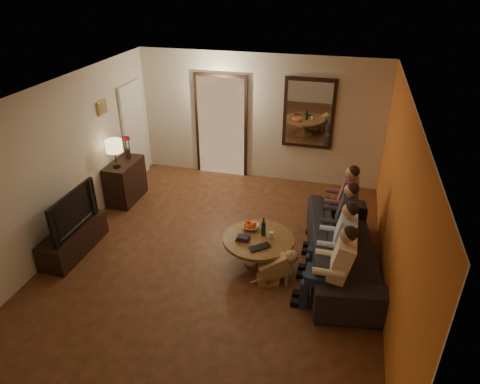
% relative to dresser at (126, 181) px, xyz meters
% --- Properties ---
extents(floor, '(5.00, 6.00, 0.01)m').
position_rel_dresser_xyz_m(floor, '(2.25, -1.35, -0.39)').
color(floor, '#412A11').
rests_on(floor, ground).
extents(ceiling, '(5.00, 6.00, 0.01)m').
position_rel_dresser_xyz_m(ceiling, '(2.25, -1.35, 2.21)').
color(ceiling, white).
rests_on(ceiling, back_wall).
extents(back_wall, '(5.00, 0.02, 2.60)m').
position_rel_dresser_xyz_m(back_wall, '(2.25, 1.65, 0.91)').
color(back_wall, beige).
rests_on(back_wall, floor).
extents(front_wall, '(5.00, 0.02, 2.60)m').
position_rel_dresser_xyz_m(front_wall, '(2.25, -4.35, 0.91)').
color(front_wall, beige).
rests_on(front_wall, floor).
extents(left_wall, '(0.02, 6.00, 2.60)m').
position_rel_dresser_xyz_m(left_wall, '(-0.25, -1.35, 0.91)').
color(left_wall, beige).
rests_on(left_wall, floor).
extents(right_wall, '(0.02, 6.00, 2.60)m').
position_rel_dresser_xyz_m(right_wall, '(4.75, -1.35, 0.91)').
color(right_wall, beige).
rests_on(right_wall, floor).
extents(orange_accent, '(0.01, 6.00, 2.60)m').
position_rel_dresser_xyz_m(orange_accent, '(4.74, -1.35, 0.91)').
color(orange_accent, orange).
rests_on(orange_accent, right_wall).
extents(kitchen_doorway, '(1.00, 0.06, 2.10)m').
position_rel_dresser_xyz_m(kitchen_doorway, '(1.45, 1.63, 0.66)').
color(kitchen_doorway, '#FFE0A5').
rests_on(kitchen_doorway, floor).
extents(door_trim, '(1.12, 0.04, 2.22)m').
position_rel_dresser_xyz_m(door_trim, '(1.45, 1.62, 0.66)').
color(door_trim, black).
rests_on(door_trim, floor).
extents(fridge_glimpse, '(0.45, 0.03, 1.70)m').
position_rel_dresser_xyz_m(fridge_glimpse, '(1.70, 1.63, 0.51)').
color(fridge_glimpse, silver).
rests_on(fridge_glimpse, floor).
extents(mirror_frame, '(1.00, 0.05, 1.40)m').
position_rel_dresser_xyz_m(mirror_frame, '(3.25, 1.61, 1.11)').
color(mirror_frame, black).
rests_on(mirror_frame, back_wall).
extents(mirror_glass, '(0.86, 0.02, 1.26)m').
position_rel_dresser_xyz_m(mirror_glass, '(3.25, 1.58, 1.11)').
color(mirror_glass, white).
rests_on(mirror_glass, back_wall).
extents(white_door, '(0.06, 0.85, 2.04)m').
position_rel_dresser_xyz_m(white_door, '(-0.21, 0.95, 0.63)').
color(white_door, white).
rests_on(white_door, floor).
extents(framed_art, '(0.03, 0.28, 0.24)m').
position_rel_dresser_xyz_m(framed_art, '(-0.22, -0.05, 1.46)').
color(framed_art, '#B28C33').
rests_on(framed_art, left_wall).
extents(art_canvas, '(0.01, 0.22, 0.18)m').
position_rel_dresser_xyz_m(art_canvas, '(-0.21, -0.05, 1.46)').
color(art_canvas, brown).
rests_on(art_canvas, left_wall).
extents(dresser, '(0.45, 0.88, 0.79)m').
position_rel_dresser_xyz_m(dresser, '(0.00, 0.00, 0.00)').
color(dresser, black).
rests_on(dresser, floor).
extents(table_lamp, '(0.30, 0.30, 0.54)m').
position_rel_dresser_xyz_m(table_lamp, '(0.00, -0.22, 0.66)').
color(table_lamp, beige).
rests_on(table_lamp, dresser).
extents(flower_vase, '(0.14, 0.14, 0.44)m').
position_rel_dresser_xyz_m(flower_vase, '(0.00, 0.22, 0.61)').
color(flower_vase, '#B11229').
rests_on(flower_vase, dresser).
extents(tv_stand, '(0.45, 1.28, 0.43)m').
position_rel_dresser_xyz_m(tv_stand, '(0.00, -1.77, -0.18)').
color(tv_stand, black).
rests_on(tv_stand, floor).
extents(tv, '(1.13, 0.15, 0.65)m').
position_rel_dresser_xyz_m(tv, '(0.00, -1.77, 0.36)').
color(tv, black).
rests_on(tv, tv_stand).
extents(sofa, '(2.62, 1.34, 0.73)m').
position_rel_dresser_xyz_m(sofa, '(4.16, -1.13, -0.03)').
color(sofa, black).
rests_on(sofa, floor).
extents(person_a, '(0.60, 0.40, 1.20)m').
position_rel_dresser_xyz_m(person_a, '(4.06, -2.03, 0.21)').
color(person_a, tan).
rests_on(person_a, sofa).
extents(person_b, '(0.60, 0.40, 1.20)m').
position_rel_dresser_xyz_m(person_b, '(4.06, -1.43, 0.21)').
color(person_b, tan).
rests_on(person_b, sofa).
extents(person_c, '(0.60, 0.40, 1.20)m').
position_rel_dresser_xyz_m(person_c, '(4.06, -0.83, 0.21)').
color(person_c, tan).
rests_on(person_c, sofa).
extents(person_d, '(0.60, 0.40, 1.20)m').
position_rel_dresser_xyz_m(person_d, '(4.06, -0.23, 0.21)').
color(person_d, tan).
rests_on(person_d, sofa).
extents(dog, '(0.61, 0.43, 0.56)m').
position_rel_dresser_xyz_m(dog, '(3.24, -1.72, -0.11)').
color(dog, tan).
rests_on(dog, floor).
extents(coffee_table, '(1.31, 1.31, 0.45)m').
position_rel_dresser_xyz_m(coffee_table, '(2.91, -1.32, -0.17)').
color(coffee_table, brown).
rests_on(coffee_table, floor).
extents(bowl, '(0.26, 0.26, 0.06)m').
position_rel_dresser_xyz_m(bowl, '(2.73, -1.10, 0.09)').
color(bowl, white).
rests_on(bowl, coffee_table).
extents(oranges, '(0.20, 0.20, 0.08)m').
position_rel_dresser_xyz_m(oranges, '(2.73, -1.10, 0.16)').
color(oranges, '#FF5415').
rests_on(oranges, bowl).
extents(wine_bottle, '(0.07, 0.07, 0.31)m').
position_rel_dresser_xyz_m(wine_bottle, '(2.96, -1.22, 0.21)').
color(wine_bottle, black).
rests_on(wine_bottle, coffee_table).
extents(wine_glass, '(0.06, 0.06, 0.10)m').
position_rel_dresser_xyz_m(wine_glass, '(3.09, -1.27, 0.11)').
color(wine_glass, silver).
rests_on(wine_glass, coffee_table).
extents(book_stack, '(0.20, 0.15, 0.07)m').
position_rel_dresser_xyz_m(book_stack, '(2.69, -1.42, 0.09)').
color(book_stack, black).
rests_on(book_stack, coffee_table).
extents(laptop, '(0.39, 0.37, 0.03)m').
position_rel_dresser_xyz_m(laptop, '(3.01, -1.60, 0.07)').
color(laptop, black).
rests_on(laptop, coffee_table).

